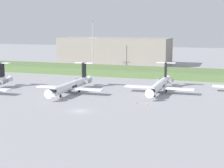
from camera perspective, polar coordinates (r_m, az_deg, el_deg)
name	(u,v)px	position (r m, az deg, el deg)	size (l,w,h in m)	color
ground_plane	(116,91)	(118.86, 0.64, -1.12)	(500.00, 500.00, 0.00)	#939399
grass_berm	(143,72)	(156.10, 5.14, 1.96)	(320.00, 20.00, 3.08)	#597542
regional_jet_third	(72,85)	(115.73, -6.58, -0.19)	(22.81, 31.00, 9.00)	white
regional_jet_fourth	(160,85)	(116.72, 7.78, -0.14)	(22.81, 31.00, 9.00)	white
antenna_mast	(93,50)	(174.80, -3.16, 5.59)	(4.40, 0.50, 24.26)	#B2B2B7
distant_hangar	(115,51)	(197.49, 0.42, 5.32)	(61.56, 21.66, 15.09)	gray
safety_cone_front_marker	(136,103)	(99.37, 3.95, -3.08)	(0.44, 0.44, 0.55)	orange
safety_cone_mid_marker	(147,104)	(98.50, 5.76, -3.22)	(0.44, 0.44, 0.55)	orange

